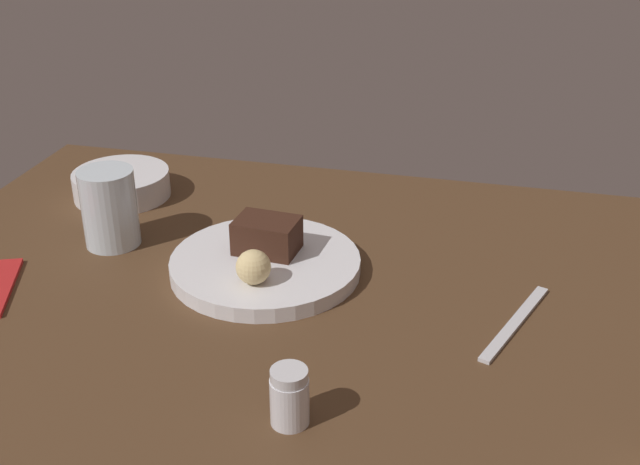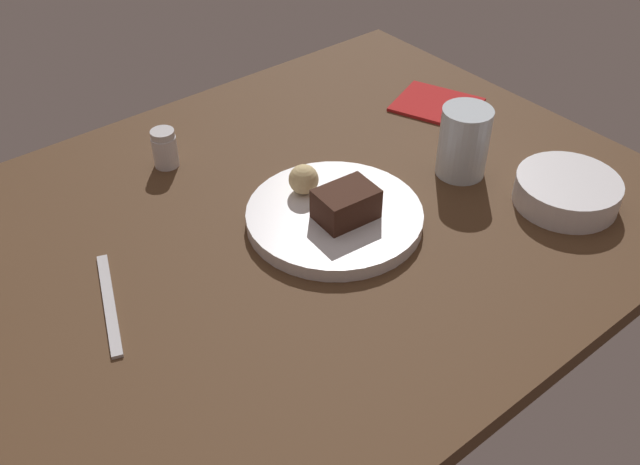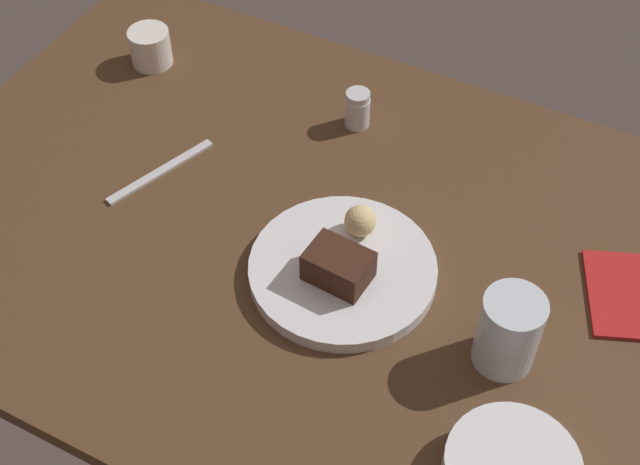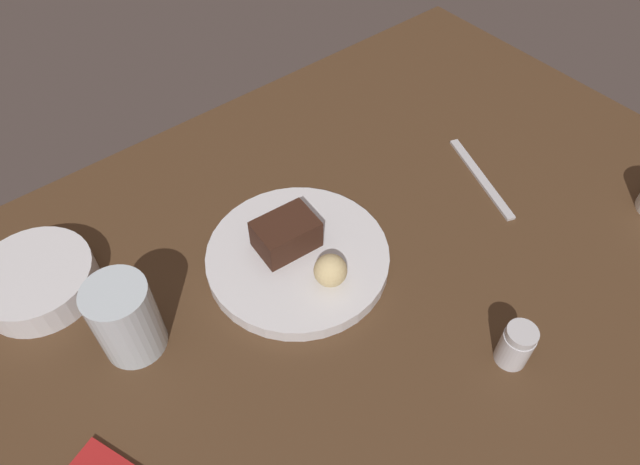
% 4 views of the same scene
% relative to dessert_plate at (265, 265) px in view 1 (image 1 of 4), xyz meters
% --- Properties ---
extents(dining_table, '(1.20, 0.84, 0.03)m').
position_rel_dessert_plate_xyz_m(dining_table, '(0.09, -0.04, -0.03)').
color(dining_table, '#4C331E').
rests_on(dining_table, ground).
extents(dessert_plate, '(0.26, 0.26, 0.02)m').
position_rel_dessert_plate_xyz_m(dessert_plate, '(0.00, 0.00, 0.00)').
color(dessert_plate, silver).
rests_on(dessert_plate, dining_table).
extents(chocolate_cake_slice, '(0.09, 0.07, 0.05)m').
position_rel_dessert_plate_xyz_m(chocolate_cake_slice, '(-0.00, 0.02, 0.03)').
color(chocolate_cake_slice, '#381E14').
rests_on(chocolate_cake_slice, dessert_plate).
extents(bread_roll, '(0.04, 0.04, 0.04)m').
position_rel_dessert_plate_xyz_m(bread_roll, '(0.01, -0.07, 0.03)').
color(bread_roll, '#DBC184').
rests_on(bread_roll, dessert_plate).
extents(salt_shaker, '(0.04, 0.04, 0.06)m').
position_rel_dessert_plate_xyz_m(salt_shaker, '(0.11, -0.29, 0.02)').
color(salt_shaker, silver).
rests_on(salt_shaker, dining_table).
extents(water_glass, '(0.08, 0.08, 0.11)m').
position_rel_dessert_plate_xyz_m(water_glass, '(-0.24, 0.03, 0.05)').
color(water_glass, silver).
rests_on(water_glass, dining_table).
extents(side_bowl, '(0.16, 0.16, 0.04)m').
position_rel_dessert_plate_xyz_m(side_bowl, '(-0.30, 0.18, 0.01)').
color(side_bowl, silver).
rests_on(side_bowl, dining_table).
extents(butter_knife, '(0.08, 0.18, 0.01)m').
position_rel_dessert_plate_xyz_m(butter_knife, '(0.33, -0.05, -0.01)').
color(butter_knife, silver).
rests_on(butter_knife, dining_table).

